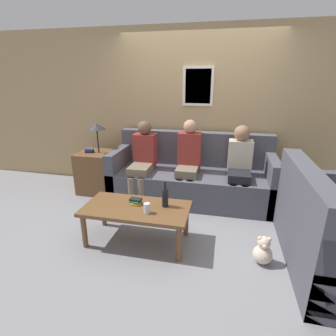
{
  "coord_description": "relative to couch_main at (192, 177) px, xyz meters",
  "views": [
    {
      "loc": [
        0.48,
        -3.28,
        1.82
      ],
      "look_at": [
        -0.23,
        -0.13,
        0.71
      ],
      "focal_mm": 28.0,
      "sensor_mm": 36.0,
      "label": 1
    }
  ],
  "objects": [
    {
      "name": "couch_side",
      "position": [
        1.59,
        -1.29,
        0.0
      ],
      "size": [
        0.95,
        1.61,
        1.01
      ],
      "rotation": [
        0.0,
        0.0,
        1.57
      ],
      "color": "#4C4C56",
      "rests_on": "ground_plane"
    },
    {
      "name": "ground_plane",
      "position": [
        0.0,
        -0.57,
        -0.34
      ],
      "size": [
        16.0,
        16.0,
        0.0
      ],
      "primitive_type": "plane",
      "color": "gray"
    },
    {
      "name": "teddy_bear",
      "position": [
        0.93,
        -1.43,
        -0.2
      ],
      "size": [
        0.2,
        0.2,
        0.31
      ],
      "color": "beige",
      "rests_on": "ground_plane"
    },
    {
      "name": "person_middle",
      "position": [
        -0.04,
        -0.14,
        0.34
      ],
      "size": [
        0.34,
        0.57,
        1.25
      ],
      "color": "#756651",
      "rests_on": "ground_plane"
    },
    {
      "name": "wall_back",
      "position": [
        0.0,
        0.49,
        0.96
      ],
      "size": [
        9.0,
        0.08,
        2.6
      ],
      "color": "tan",
      "rests_on": "ground_plane"
    },
    {
      "name": "drinking_glass",
      "position": [
        -0.29,
        -1.44,
        0.16
      ],
      "size": [
        0.07,
        0.07,
        0.11
      ],
      "color": "silver",
      "rests_on": "coffee_table"
    },
    {
      "name": "book_stack",
      "position": [
        -0.48,
        -1.26,
        0.14
      ],
      "size": [
        0.14,
        0.13,
        0.07
      ],
      "color": "gold",
      "rests_on": "coffee_table"
    },
    {
      "name": "couch_main",
      "position": [
        0.0,
        0.0,
        0.0
      ],
      "size": [
        2.46,
        0.95,
        1.01
      ],
      "color": "#4C4C56",
      "rests_on": "ground_plane"
    },
    {
      "name": "coffee_table",
      "position": [
        -0.45,
        -1.33,
        0.05
      ],
      "size": [
        1.2,
        0.6,
        0.44
      ],
      "color": "brown",
      "rests_on": "ground_plane"
    },
    {
      "name": "side_table_with_lamp",
      "position": [
        -1.58,
        -0.09,
        0.03
      ],
      "size": [
        0.55,
        0.55,
        1.15
      ],
      "color": "brown",
      "rests_on": "ground_plane"
    },
    {
      "name": "person_left",
      "position": [
        -0.74,
        -0.17,
        0.32
      ],
      "size": [
        0.34,
        0.63,
        1.21
      ],
      "color": "#756651",
      "rests_on": "ground_plane"
    },
    {
      "name": "person_right",
      "position": [
        0.7,
        -0.15,
        0.33
      ],
      "size": [
        0.34,
        0.6,
        1.19
      ],
      "color": "black",
      "rests_on": "ground_plane"
    },
    {
      "name": "wine_bottle",
      "position": [
        -0.14,
        -1.24,
        0.22
      ],
      "size": [
        0.07,
        0.07,
        0.3
      ],
      "color": "black",
      "rests_on": "coffee_table"
    }
  ]
}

